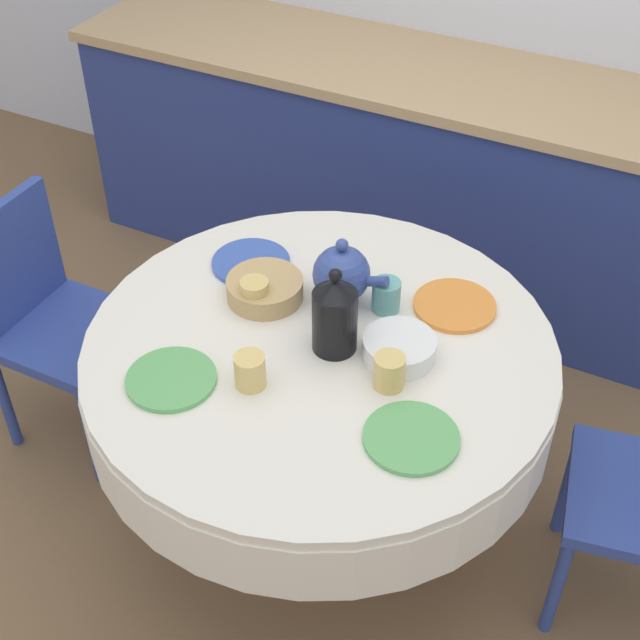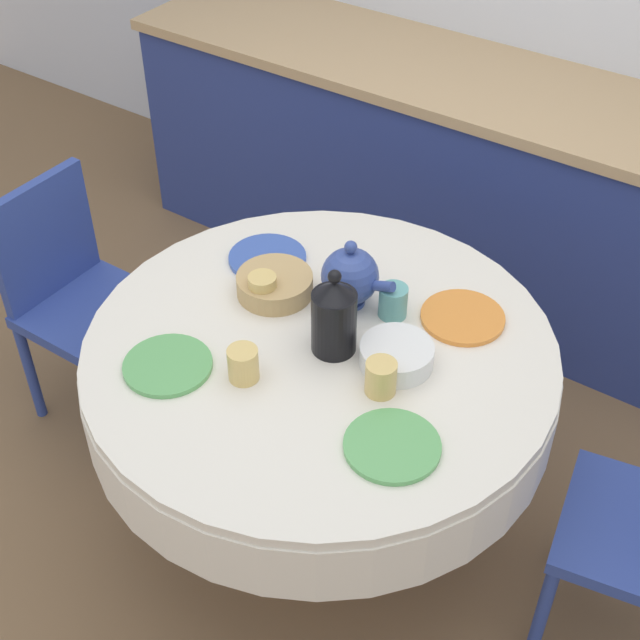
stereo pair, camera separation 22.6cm
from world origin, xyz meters
TOP-DOWN VIEW (x-y plane):
  - ground_plane at (0.00, 0.00)m, footprint 12.00×12.00m
  - kitchen_counter at (0.00, 1.34)m, footprint 3.24×0.64m
  - dining_table at (0.00, 0.00)m, footprint 1.25×1.25m
  - chair_right at (-0.96, -0.00)m, footprint 0.40×0.40m
  - plate_near_left at (-0.26, -0.29)m, footprint 0.23×0.23m
  - cup_near_left at (-0.08, -0.21)m, footprint 0.08×0.08m
  - plate_near_right at (0.34, -0.20)m, footprint 0.23×0.23m
  - cup_near_right at (0.22, -0.06)m, footprint 0.08×0.08m
  - plate_far_left at (-0.33, 0.21)m, footprint 0.23×0.23m
  - cup_far_left at (-0.22, 0.05)m, footprint 0.08×0.08m
  - plate_far_right at (0.26, 0.30)m, footprint 0.23×0.23m
  - cup_far_right at (0.09, 0.21)m, footprint 0.08×0.08m
  - coffee_carafe at (0.04, 0.01)m, footprint 0.12×0.12m
  - teapot at (-0.03, 0.18)m, footprint 0.22×0.16m
  - bread_basket at (-0.22, 0.10)m, footprint 0.21×0.21m
  - fruit_bowl at (0.20, 0.05)m, footprint 0.19×0.19m

SIDE VIEW (x-z plane):
  - ground_plane at x=0.00m, z-range 0.00..0.00m
  - kitchen_counter at x=0.00m, z-range 0.00..0.90m
  - chair_right at x=-0.96m, z-range 0.05..0.90m
  - dining_table at x=0.00m, z-range 0.25..0.99m
  - plate_near_left at x=-0.26m, z-range 0.74..0.76m
  - plate_near_right at x=0.34m, z-range 0.74..0.76m
  - plate_far_left at x=-0.33m, z-range 0.74..0.76m
  - plate_far_right at x=0.26m, z-range 0.74..0.76m
  - fruit_bowl at x=0.20m, z-range 0.74..0.80m
  - bread_basket at x=-0.22m, z-range 0.74..0.80m
  - cup_near_left at x=-0.08m, z-range 0.74..0.83m
  - cup_near_right at x=0.22m, z-range 0.74..0.83m
  - cup_far_left at x=-0.22m, z-range 0.74..0.83m
  - cup_far_right at x=0.09m, z-range 0.74..0.83m
  - teapot at x=-0.03m, z-range 0.73..0.93m
  - coffee_carafe at x=0.04m, z-range 0.72..0.97m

